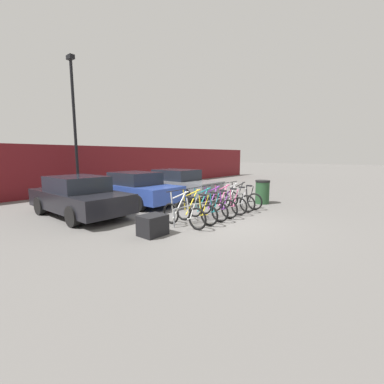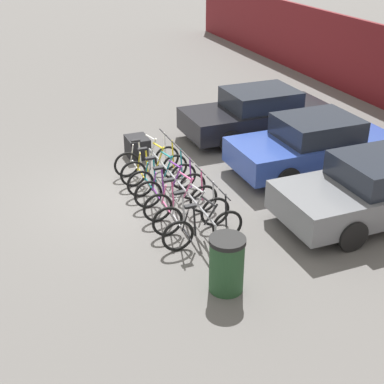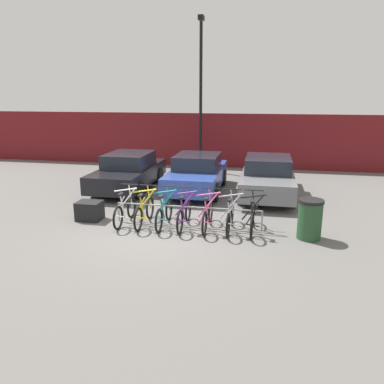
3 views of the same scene
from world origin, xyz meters
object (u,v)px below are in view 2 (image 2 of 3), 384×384
(bike_rack, at_px, (178,184))
(bicycle_teal, at_px, (162,178))
(cargo_crate, at_px, (138,147))
(bicycle_purple, at_px, (171,188))
(bicycle_silver, at_px, (192,214))
(bicycle_yellow, at_px, (154,169))
(car_black, at_px, (257,113))
(bicycle_pink, at_px, (181,201))
(trash_bin, at_px, (227,264))
(car_grey, at_px, (381,188))
(car_blue, at_px, (313,145))
(bicycle_white, at_px, (147,160))
(bicycle_black, at_px, (203,228))

(bike_rack, relative_size, bicycle_teal, 2.41)
(cargo_crate, bearing_deg, bike_rack, 1.15)
(bicycle_purple, bearing_deg, bike_rack, 66.23)
(bicycle_silver, bearing_deg, bicycle_yellow, 177.54)
(bicycle_teal, relative_size, car_black, 0.40)
(bicycle_pink, distance_m, trash_bin, 2.65)
(bicycle_yellow, height_order, bicycle_teal, same)
(car_black, relative_size, trash_bin, 4.17)
(bicycle_teal, bearing_deg, bicycle_purple, -1.76)
(bicycle_teal, relative_size, bicycle_purple, 1.00)
(bicycle_purple, height_order, car_black, car_black)
(bicycle_pink, distance_m, bicycle_silver, 0.61)
(bicycle_purple, bearing_deg, cargo_crate, 179.73)
(car_grey, bearing_deg, car_blue, 179.62)
(bicycle_purple, distance_m, bicycle_pink, 0.65)
(car_grey, bearing_deg, bicycle_purple, -119.48)
(bicycle_white, bearing_deg, bike_rack, 2.32)
(bicycle_yellow, distance_m, trash_bin, 4.45)
(bicycle_pink, xyz_separation_m, car_grey, (1.57, 3.93, 0.31))
(car_black, bearing_deg, cargo_crate, -87.55)
(bicycle_purple, bearing_deg, car_black, 130.06)
(bicycle_silver, bearing_deg, bicycle_pink, 177.54)
(car_grey, distance_m, trash_bin, 4.25)
(bicycle_white, xyz_separation_m, car_grey, (3.94, 3.93, 0.31))
(bicycle_purple, xyz_separation_m, bicycle_pink, (0.65, 0.00, 0.00))
(bike_rack, height_order, trash_bin, trash_bin)
(bicycle_yellow, height_order, bicycle_black, same)
(bicycle_teal, distance_m, bicycle_silver, 1.83)
(bicycle_purple, xyz_separation_m, trash_bin, (3.30, -0.18, 0.14))
(trash_bin, bearing_deg, bicycle_yellow, 177.71)
(bicycle_yellow, bearing_deg, cargo_crate, 177.57)
(car_blue, relative_size, cargo_crate, 5.89)
(bicycle_white, height_order, car_black, car_black)
(bicycle_black, xyz_separation_m, cargo_crate, (-4.71, 0.09, -0.10))
(bike_rack, relative_size, car_black, 0.96)
(bicycle_pink, distance_m, bicycle_black, 1.21)
(bicycle_white, distance_m, bicycle_pink, 2.37)
(bicycle_purple, height_order, bicycle_pink, same)
(bicycle_white, distance_m, bicycle_black, 3.58)
(bicycle_white, bearing_deg, bicycle_purple, -2.43)
(bicycle_white, relative_size, cargo_crate, 2.44)
(car_black, distance_m, car_grey, 5.23)
(bicycle_purple, relative_size, bicycle_black, 1.00)
(bike_rack, relative_size, bicycle_purple, 2.41)
(bicycle_yellow, xyz_separation_m, car_grey, (3.36, 3.93, 0.31))
(car_black, distance_m, trash_bin, 7.45)
(bicycle_pink, height_order, trash_bin, bicycle_pink)
(bicycle_yellow, xyz_separation_m, bicycle_pink, (1.80, 0.00, 0.00))
(bicycle_purple, height_order, bicycle_black, same)
(bicycle_silver, distance_m, cargo_crate, 4.12)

